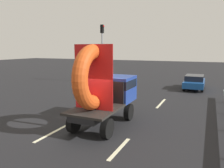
# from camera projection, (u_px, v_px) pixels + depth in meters

# --- Properties ---
(ground_plane) EXTENTS (120.00, 120.00, 0.00)m
(ground_plane) POSITION_uv_depth(u_px,v_px,m) (92.00, 128.00, 10.70)
(ground_plane) COLOR black
(flatbed_truck) EXTENTS (2.02, 4.68, 4.02)m
(flatbed_truck) POSITION_uv_depth(u_px,v_px,m) (105.00, 88.00, 10.88)
(flatbed_truck) COLOR black
(flatbed_truck) RESTS_ON ground_plane
(distant_sedan) EXTENTS (1.77, 4.13, 1.35)m
(distant_sedan) POSITION_uv_depth(u_px,v_px,m) (194.00, 82.00, 20.79)
(distant_sedan) COLOR black
(distant_sedan) RESTS_ON ground_plane
(traffic_light) EXTENTS (0.42, 0.36, 6.40)m
(traffic_light) POSITION_uv_depth(u_px,v_px,m) (102.00, 46.00, 24.30)
(traffic_light) COLOR gray
(traffic_light) RESTS_ON ground_plane
(lane_dash_left_near) EXTENTS (0.16, 2.75, 0.01)m
(lane_dash_left_near) POSITION_uv_depth(u_px,v_px,m) (55.00, 131.00, 10.24)
(lane_dash_left_near) COLOR beige
(lane_dash_left_near) RESTS_ON ground_plane
(lane_dash_left_far) EXTENTS (0.16, 2.56, 0.01)m
(lane_dash_left_far) POSITION_uv_depth(u_px,v_px,m) (117.00, 98.00, 17.06)
(lane_dash_left_far) COLOR beige
(lane_dash_left_far) RESTS_ON ground_plane
(lane_dash_right_near) EXTENTS (0.16, 2.06, 0.01)m
(lane_dash_right_near) POSITION_uv_depth(u_px,v_px,m) (119.00, 149.00, 8.48)
(lane_dash_right_near) COLOR beige
(lane_dash_right_near) RESTS_ON ground_plane
(lane_dash_right_far) EXTENTS (0.16, 2.81, 0.01)m
(lane_dash_right_far) POSITION_uv_depth(u_px,v_px,m) (161.00, 103.00, 15.50)
(lane_dash_right_far) COLOR beige
(lane_dash_right_far) RESTS_ON ground_plane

